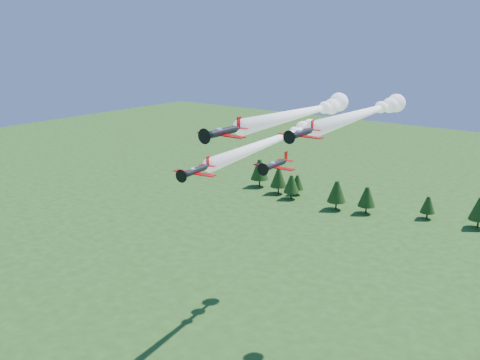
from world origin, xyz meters
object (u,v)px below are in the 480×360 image
Objects in this scene: plane_left at (277,139)px; plane_right at (368,112)px; plane_lead at (307,112)px; plane_slot at (275,165)px.

plane_right is (21.53, -2.71, 8.03)m from plane_left.
plane_lead reaches higher than plane_slot.
plane_lead is at bearing 89.51° from plane_slot.
plane_right is at bearing 48.40° from plane_lead.
plane_slot is (-7.07, -19.65, -7.07)m from plane_right.
plane_right reaches higher than plane_slot.
plane_lead reaches higher than plane_right.
plane_slot reaches higher than plane_left.
plane_lead is 0.79× the size of plane_left.
plane_lead is at bearing -47.67° from plane_left.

